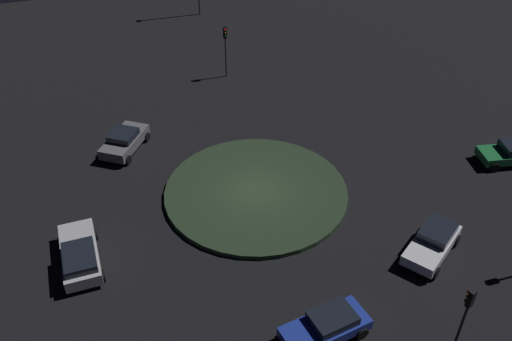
# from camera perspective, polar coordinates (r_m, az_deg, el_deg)

# --- Properties ---
(ground_plane) EXTENTS (117.15, 117.15, 0.00)m
(ground_plane) POSITION_cam_1_polar(r_m,az_deg,el_deg) (33.85, -0.00, -2.44)
(ground_plane) COLOR black
(roundabout_island) EXTENTS (11.25, 11.25, 0.31)m
(roundabout_island) POSITION_cam_1_polar(r_m,az_deg,el_deg) (33.75, -0.00, -2.24)
(roundabout_island) COLOR #263823
(roundabout_island) RESTS_ON ground_plane
(car_blue) EXTENTS (2.72, 4.42, 1.33)m
(car_blue) POSITION_cam_1_polar(r_m,az_deg,el_deg) (26.34, 7.38, -15.73)
(car_blue) COLOR #1E38A5
(car_blue) RESTS_ON ground_plane
(car_silver) EXTENTS (4.66, 2.43, 1.44)m
(car_silver) POSITION_cam_1_polar(r_m,az_deg,el_deg) (30.42, -17.86, -8.34)
(car_silver) COLOR silver
(car_silver) RESTS_ON ground_plane
(car_white) EXTENTS (3.97, 4.31, 1.42)m
(car_white) POSITION_cam_1_polar(r_m,az_deg,el_deg) (31.16, 17.93, -7.08)
(car_white) COLOR white
(car_white) RESTS_ON ground_plane
(car_green) EXTENTS (2.39, 4.24, 1.43)m
(car_green) POSITION_cam_1_polar(r_m,az_deg,el_deg) (39.80, 25.04, 1.69)
(car_green) COLOR #1E7238
(car_green) RESTS_ON ground_plane
(car_grey) EXTENTS (4.36, 3.60, 1.45)m
(car_grey) POSITION_cam_1_polar(r_m,az_deg,el_deg) (38.25, -13.53, 3.03)
(car_grey) COLOR slate
(car_grey) RESTS_ON ground_plane
(traffic_light_west) EXTENTS (0.37, 0.32, 4.35)m
(traffic_light_west) POSITION_cam_1_polar(r_m,az_deg,el_deg) (45.59, -3.22, 13.20)
(traffic_light_west) COLOR #2D2D2D
(traffic_light_west) RESTS_ON ground_plane
(traffic_light_northeast_near) EXTENTS (0.39, 0.36, 4.28)m
(traffic_light_northeast_near) POSITION_cam_1_polar(r_m,az_deg,el_deg) (25.27, 21.00, -13.45)
(traffic_light_northeast_near) COLOR #2D2D2D
(traffic_light_northeast_near) RESTS_ON ground_plane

